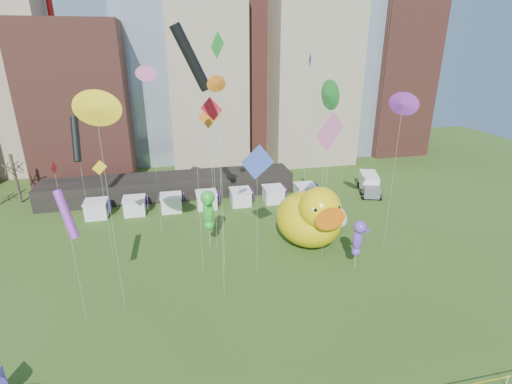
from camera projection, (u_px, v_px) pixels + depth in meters
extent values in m
cube|color=gray|center=(4.00, 52.00, 65.81)|extent=(14.00, 12.00, 42.00)
cube|color=brown|center=(80.00, 102.00, 65.67)|extent=(16.00, 14.00, 26.00)
cube|color=#8C9EB2|center=(146.00, 14.00, 70.25)|extent=(12.00, 12.00, 55.00)
cube|color=gray|center=(205.00, 74.00, 72.42)|extent=(14.00, 14.00, 34.00)
cube|color=gray|center=(309.00, 84.00, 75.43)|extent=(16.00, 14.00, 30.00)
cube|color=#8C9EB2|center=(351.00, 35.00, 77.92)|extent=(14.00, 12.00, 48.00)
cube|color=brown|center=(397.00, 66.00, 80.30)|extent=(12.00, 12.00, 36.00)
cube|color=black|center=(170.00, 186.00, 59.87)|extent=(38.00, 6.00, 3.20)
cube|color=white|center=(97.00, 210.00, 52.52)|extent=(2.80, 2.80, 2.20)
cube|color=red|center=(110.00, 205.00, 52.72)|extent=(0.08, 1.40, 1.60)
cube|color=white|center=(135.00, 206.00, 53.55)|extent=(2.80, 2.80, 2.20)
cube|color=red|center=(148.00, 202.00, 53.75)|extent=(0.08, 1.40, 1.60)
cube|color=white|center=(171.00, 203.00, 54.58)|extent=(2.80, 2.80, 2.20)
cube|color=red|center=(184.00, 199.00, 54.78)|extent=(0.08, 1.40, 1.60)
cube|color=white|center=(207.00, 200.00, 55.61)|extent=(2.80, 2.80, 2.20)
cube|color=red|center=(219.00, 196.00, 55.81)|extent=(0.08, 1.40, 1.60)
cube|color=white|center=(241.00, 198.00, 56.64)|extent=(2.80, 2.80, 2.20)
cube|color=red|center=(252.00, 193.00, 56.84)|extent=(0.08, 1.40, 1.60)
cube|color=white|center=(273.00, 195.00, 57.67)|extent=(2.80, 2.80, 2.20)
cube|color=red|center=(285.00, 191.00, 57.87)|extent=(0.08, 1.40, 1.60)
cube|color=white|center=(305.00, 192.00, 58.70)|extent=(2.80, 2.80, 2.20)
cube|color=red|center=(316.00, 188.00, 58.90)|extent=(0.08, 1.40, 1.60)
cylinder|color=#382B21|center=(16.00, 179.00, 56.39)|extent=(0.44, 0.44, 7.50)
cylinder|color=white|center=(507.00, 380.00, 26.55)|extent=(0.06, 0.06, 0.90)
ellipsoid|color=yellow|center=(309.00, 219.00, 45.06)|extent=(7.99, 9.21, 6.20)
ellipsoid|color=yellow|center=(298.00, 209.00, 48.19)|extent=(2.14, 1.71, 2.51)
sphere|color=yellow|center=(320.00, 208.00, 41.68)|extent=(4.91, 4.91, 4.66)
cone|color=orange|center=(328.00, 217.00, 39.95)|extent=(2.68, 2.24, 2.56)
sphere|color=white|center=(314.00, 209.00, 39.98)|extent=(0.84, 0.84, 0.84)
sphere|color=white|center=(337.00, 206.00, 40.63)|extent=(0.84, 0.84, 0.84)
sphere|color=black|center=(316.00, 210.00, 39.62)|extent=(0.42, 0.42, 0.42)
sphere|color=black|center=(338.00, 207.00, 40.28)|extent=(0.42, 0.42, 0.42)
ellipsoid|color=white|center=(334.00, 218.00, 49.25)|extent=(3.89, 4.35, 2.69)
ellipsoid|color=white|center=(332.00, 214.00, 50.67)|extent=(1.00, 0.84, 1.09)
sphere|color=white|center=(337.00, 215.00, 47.74)|extent=(2.35, 2.35, 2.03)
cone|color=orange|center=(339.00, 218.00, 46.96)|extent=(1.26, 1.10, 1.11)
sphere|color=white|center=(334.00, 215.00, 47.10)|extent=(0.36, 0.36, 0.36)
sphere|color=white|center=(343.00, 214.00, 47.15)|extent=(0.36, 0.36, 0.36)
sphere|color=black|center=(334.00, 215.00, 46.94)|extent=(0.18, 0.18, 0.18)
sphere|color=black|center=(343.00, 215.00, 46.99)|extent=(0.18, 0.18, 0.18)
cylinder|color=silver|center=(209.00, 231.00, 43.56)|extent=(0.03, 0.03, 4.89)
ellipsoid|color=green|center=(208.00, 211.00, 42.69)|extent=(1.35, 1.16, 3.10)
sphere|color=green|center=(208.00, 198.00, 41.96)|extent=(1.80, 1.80, 1.58)
cone|color=green|center=(208.00, 201.00, 41.34)|extent=(0.69, 1.06, 0.55)
sphere|color=green|center=(209.00, 225.00, 43.37)|extent=(1.11, 1.11, 1.11)
cylinder|color=silver|center=(356.00, 254.00, 40.05)|extent=(0.03, 0.03, 3.52)
ellipsoid|color=#663FBF|center=(358.00, 239.00, 39.42)|extent=(1.28, 1.18, 2.62)
sphere|color=#663FBF|center=(360.00, 227.00, 38.79)|extent=(1.76, 1.76, 1.33)
cone|color=#663FBF|center=(362.00, 230.00, 38.26)|extent=(0.76, 0.95, 0.47)
sphere|color=#663FBF|center=(356.00, 252.00, 40.00)|extent=(0.93, 0.93, 0.93)
cube|color=white|center=(369.00, 182.00, 61.75)|extent=(4.11, 5.72, 2.59)
cube|color=#595960|center=(371.00, 192.00, 58.86)|extent=(2.88, 2.57, 1.66)
cylinder|color=black|center=(361.00, 192.00, 60.58)|extent=(0.56, 0.97, 0.93)
cylinder|color=black|center=(378.00, 193.00, 60.27)|extent=(0.56, 0.97, 0.93)
cylinder|color=black|center=(358.00, 184.00, 63.84)|extent=(0.56, 0.97, 0.93)
cylinder|color=black|center=(374.00, 185.00, 63.54)|extent=(0.56, 0.97, 0.93)
cylinder|color=silver|center=(61.00, 206.00, 44.52)|extent=(0.02, 0.02, 9.33)
cube|color=red|center=(54.00, 168.00, 42.86)|extent=(0.35, 1.48, 1.51)
cylinder|color=silver|center=(325.00, 197.00, 40.82)|extent=(0.02, 0.02, 14.05)
cube|color=pink|center=(330.00, 132.00, 38.31)|extent=(3.57, 1.45, 3.83)
cylinder|color=silver|center=(198.00, 175.00, 36.64)|extent=(0.02, 0.02, 21.07)
cylinder|color=black|center=(191.00, 58.00, 32.88)|extent=(3.45, 1.38, 5.71)
cylinder|color=silver|center=(221.00, 169.00, 36.68)|extent=(0.02, 0.02, 22.12)
cube|color=green|center=(217.00, 45.00, 32.73)|extent=(0.88, 2.07, 2.23)
cylinder|color=silver|center=(112.00, 219.00, 31.24)|extent=(0.02, 0.02, 17.78)
cone|color=yellow|center=(95.00, 108.00, 28.06)|extent=(2.61, 1.34, 2.69)
cylinder|color=silver|center=(257.00, 221.00, 37.65)|extent=(0.02, 0.02, 11.99)
cube|color=blue|center=(257.00, 162.00, 35.51)|extent=(2.66, 2.24, 3.45)
cylinder|color=silver|center=(221.00, 202.00, 32.55)|extent=(0.02, 0.02, 19.36)
cone|color=orange|center=(217.00, 84.00, 29.10)|extent=(1.13, 0.81, 1.24)
cylinder|color=silver|center=(77.00, 269.00, 31.53)|extent=(0.02, 0.02, 9.84)
cylinder|color=purple|center=(66.00, 215.00, 29.78)|extent=(1.93, 2.20, 3.88)
cylinder|color=silver|center=(215.00, 184.00, 41.74)|extent=(0.02, 0.02, 16.07)
cube|color=red|center=(212.00, 109.00, 38.87)|extent=(2.30, 0.84, 2.43)
cylinder|color=silver|center=(154.00, 159.00, 45.26)|extent=(0.02, 0.02, 19.22)
cone|color=pink|center=(146.00, 73.00, 41.82)|extent=(1.59, 0.95, 1.67)
cylinder|color=silver|center=(84.00, 185.00, 47.74)|extent=(0.02, 0.02, 11.67)
cylinder|color=black|center=(76.00, 139.00, 45.66)|extent=(1.06, 3.13, 5.26)
cylinder|color=silver|center=(323.00, 177.00, 41.77)|extent=(0.02, 0.02, 17.43)
cone|color=green|center=(328.00, 95.00, 38.66)|extent=(0.42, 3.01, 3.01)
cylinder|color=silver|center=(106.00, 213.00, 41.47)|extent=(0.02, 0.02, 10.30)
cube|color=yellow|center=(99.00, 168.00, 39.63)|extent=(1.54, 0.26, 1.56)
cylinder|color=silver|center=(305.00, 158.00, 42.64)|extent=(0.02, 0.02, 20.77)
cube|color=blue|center=(310.00, 59.00, 38.93)|extent=(0.33, 1.46, 1.49)
cylinder|color=silver|center=(212.00, 169.00, 50.40)|extent=(0.02, 0.02, 13.81)
cube|color=orange|center=(209.00, 116.00, 47.93)|extent=(2.75, 1.49, 3.10)
cylinder|color=silver|center=(392.00, 181.00, 42.01)|extent=(0.02, 0.02, 16.52)
cone|color=purple|center=(403.00, 104.00, 39.06)|extent=(1.22, 2.27, 2.36)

